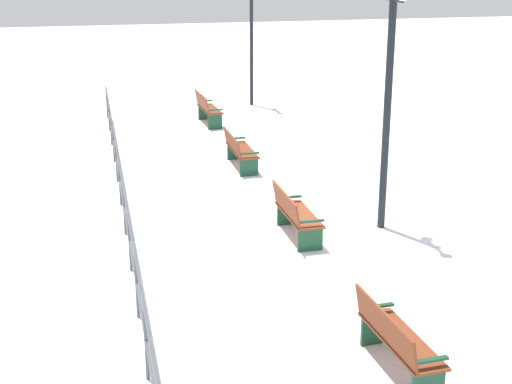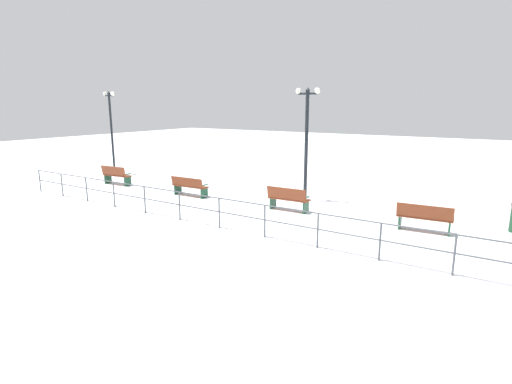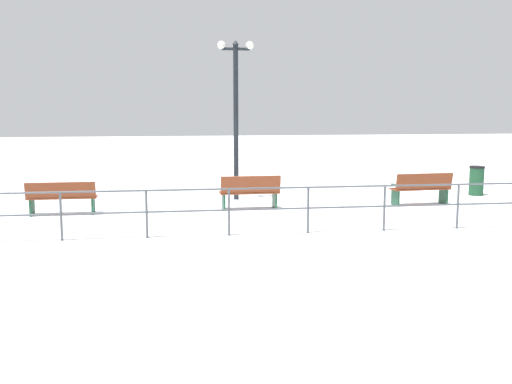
% 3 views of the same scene
% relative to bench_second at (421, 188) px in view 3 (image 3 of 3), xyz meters
% --- Properties ---
extents(ground_plane, '(80.00, 80.00, 0.00)m').
position_rel_bench_second_xyz_m(ground_plane, '(-0.04, 4.80, -0.48)').
color(ground_plane, white).
rests_on(ground_plane, ground).
extents(bench_second, '(0.66, 1.69, 0.91)m').
position_rel_bench_second_xyz_m(bench_second, '(0.00, 0.00, 0.00)').
color(bench_second, brown).
rests_on(bench_second, ground).
extents(bench_third, '(0.62, 1.59, 0.93)m').
position_rel_bench_second_xyz_m(bench_third, '(-0.02, 4.80, -0.00)').
color(bench_third, brown).
rests_on(bench_third, ground).
extents(bench_fourth, '(0.58, 1.71, 0.86)m').
position_rel_bench_second_xyz_m(bench_fourth, '(-0.13, 9.59, -0.02)').
color(bench_fourth, brown).
rests_on(bench_fourth, ground).
extents(lamppost_middle, '(0.24, 1.04, 4.58)m').
position_rel_bench_second_xyz_m(lamppost_middle, '(1.78, 4.96, 2.39)').
color(lamppost_middle, black).
rests_on(lamppost_middle, ground).
extents(waterfront_railing, '(0.05, 22.34, 1.02)m').
position_rel_bench_second_xyz_m(waterfront_railing, '(-3.13, 4.80, 0.21)').
color(waterfront_railing, '#4C5156').
rests_on(waterfront_railing, ground).
extents(trash_bin, '(0.46, 0.46, 0.90)m').
position_rel_bench_second_xyz_m(trash_bin, '(1.55, -2.47, -0.02)').
color(trash_bin, '#1E4C2D').
rests_on(trash_bin, ground).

